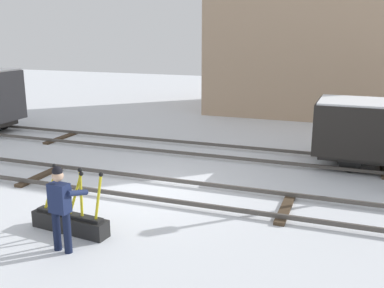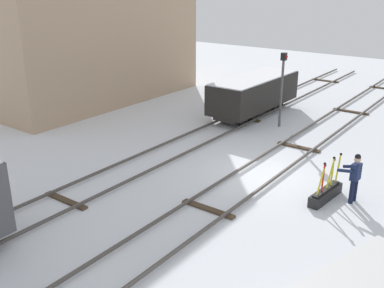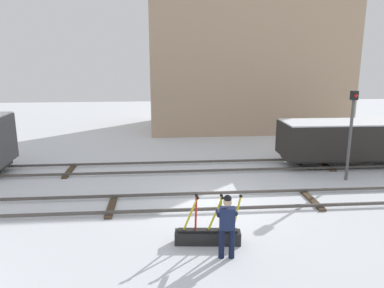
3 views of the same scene
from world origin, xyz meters
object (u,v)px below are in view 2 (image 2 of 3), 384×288
Objects in this scene: freight_car_back_track at (254,93)px; signal_post at (282,82)px; switch_lever_frame at (326,193)px; rail_worker at (355,175)px.

signal_post is at bearing -116.39° from freight_car_back_track.
signal_post is at bearing 42.69° from switch_lever_frame.
freight_car_back_track is (7.09, 7.67, 0.27)m from rail_worker.
rail_worker is 10.45m from freight_car_back_track.
rail_worker is at bearing -137.13° from signal_post.
rail_worker is 8.32m from signal_post.
rail_worker is at bearing -57.66° from switch_lever_frame.
switch_lever_frame is at bearing -142.92° from signal_post.
rail_worker reaches higher than switch_lever_frame.
signal_post is (6.40, 4.83, 2.02)m from switch_lever_frame.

